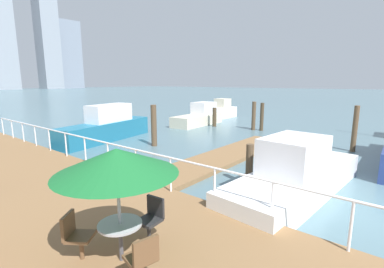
% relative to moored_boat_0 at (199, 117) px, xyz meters
% --- Properties ---
extents(ground_plane, '(300.00, 300.00, 0.00)m').
position_rel_moored_boat_0_xyz_m(ground_plane, '(-9.91, 6.00, -0.69)').
color(ground_plane, slate).
extents(floating_dock, '(10.98, 2.00, 0.18)m').
position_rel_moored_boat_0_xyz_m(floating_dock, '(-7.92, -7.49, -0.60)').
color(floating_dock, olive).
rests_on(floating_dock, ground_plane).
extents(boardwalk_railing, '(0.06, 23.92, 1.08)m').
position_rel_moored_boat_0_xyz_m(boardwalk_railing, '(-13.06, -6.55, 0.55)').
color(boardwalk_railing, white).
rests_on(boardwalk_railing, boardwalk).
extents(dock_piling_0, '(0.26, 0.26, 2.45)m').
position_rel_moored_boat_0_xyz_m(dock_piling_0, '(-2.27, -12.10, 0.54)').
color(dock_piling_0, brown).
rests_on(dock_piling_0, ground_plane).
extents(dock_piling_1, '(0.33, 0.33, 1.56)m').
position_rel_moored_boat_0_xyz_m(dock_piling_1, '(-0.01, -1.62, 0.09)').
color(dock_piling_1, '#473826').
rests_on(dock_piling_1, ground_plane).
extents(dock_piling_2, '(0.26, 0.26, 1.50)m').
position_rel_moored_boat_0_xyz_m(dock_piling_2, '(-10.15, -10.05, 0.06)').
color(dock_piling_2, brown).
rests_on(dock_piling_2, ground_plane).
extents(dock_piling_3, '(0.32, 0.32, 2.38)m').
position_rel_moored_boat_0_xyz_m(dock_piling_3, '(-8.05, -2.90, 0.50)').
color(dock_piling_3, brown).
rests_on(dock_piling_3, ground_plane).
extents(dock_piling_4, '(0.27, 0.27, 2.11)m').
position_rel_moored_boat_0_xyz_m(dock_piling_4, '(0.63, -5.51, 0.37)').
color(dock_piling_4, '#473826').
rests_on(dock_piling_4, ground_plane).
extents(dock_piling_5, '(0.30, 0.30, 2.18)m').
position_rel_moored_boat_0_xyz_m(dock_piling_5, '(0.48, -4.91, 0.40)').
color(dock_piling_5, brown).
rests_on(dock_piling_5, ground_plane).
extents(moored_boat_0, '(5.42, 2.07, 1.90)m').
position_rel_moored_boat_0_xyz_m(moored_boat_0, '(0.00, 0.00, 0.00)').
color(moored_boat_0, beige).
rests_on(moored_boat_0, ground_plane).
extents(moored_boat_1, '(7.08, 2.50, 1.98)m').
position_rel_moored_boat_0_xyz_m(moored_boat_1, '(-10.00, -11.66, -0.02)').
color(moored_boat_1, white).
rests_on(moored_boat_1, ground_plane).
extents(moored_boat_3, '(4.28, 1.73, 1.96)m').
position_rel_moored_boat_0_xyz_m(moored_boat_3, '(4.81, 1.01, 0.02)').
color(moored_boat_3, white).
rests_on(moored_boat_3, ground_plane).
extents(moored_boat_5, '(6.93, 2.82, 2.26)m').
position_rel_moored_boat_0_xyz_m(moored_boat_5, '(-8.78, 0.63, 0.18)').
color(moored_boat_5, '#1E6B8C').
rests_on(moored_boat_5, ground_plane).
extents(cafe_table_round, '(0.80, 0.80, 0.74)m').
position_rel_moored_boat_0_xyz_m(cafe_table_round, '(-16.02, -10.47, 0.38)').
color(cafe_table_round, '#ADADB2').
rests_on(cafe_table_round, boardwalk).
extents(patio_umbrella, '(2.18, 2.18, 2.14)m').
position_rel_moored_boat_0_xyz_m(patio_umbrella, '(-16.02, -10.47, 1.62)').
color(patio_umbrella, '#B2B2B7').
rests_on(patio_umbrella, boardwalk).
extents(cafe_chair_0, '(0.51, 0.48, 0.90)m').
position_rel_moored_boat_0_xyz_m(cafe_chair_0, '(-15.17, -10.39, 0.24)').
color(cafe_chair_0, '#262628').
rests_on(cafe_chair_0, boardwalk).
extents(cafe_chair_1, '(0.63, 0.64, 0.90)m').
position_rel_moored_boat_0_xyz_m(cafe_chair_1, '(-16.52, -9.78, 0.24)').
color(cafe_chair_1, brown).
rests_on(cafe_chair_1, boardwalk).
extents(cafe_chair_2, '(0.53, 0.56, 0.90)m').
position_rel_moored_boat_0_xyz_m(cafe_chair_2, '(-16.21, -11.29, 0.24)').
color(cafe_chair_2, brown).
rests_on(cafe_chair_2, boardwalk).
extents(skyline_tower_5, '(9.09, 9.96, 85.64)m').
position_rel_moored_boat_0_xyz_m(skyline_tower_5, '(50.15, 137.89, 42.13)').
color(skyline_tower_5, '#8C939E').
rests_on(skyline_tower_5, ground_plane).
extents(skyline_tower_6, '(12.94, 13.05, 36.55)m').
position_rel_moored_boat_0_xyz_m(skyline_tower_6, '(61.90, 142.35, 17.59)').
color(skyline_tower_6, gray).
rests_on(skyline_tower_6, ground_plane).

